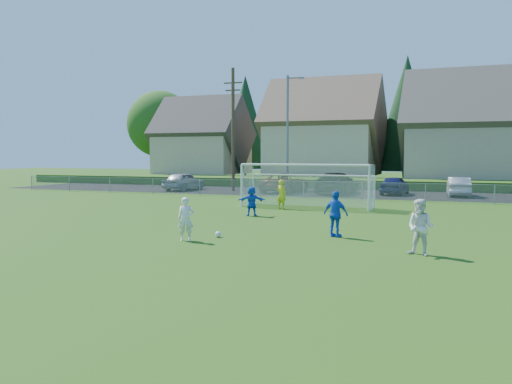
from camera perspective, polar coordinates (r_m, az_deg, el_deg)
ground at (r=16.37m, az=-10.39°, el=-6.74°), size 160.00×160.00×0.00m
asphalt_lot at (r=42.13m, az=9.77°, el=-0.16°), size 60.00×60.00×0.00m
grass_embankment at (r=49.45m, az=11.55°, el=0.89°), size 70.00×6.00×0.80m
soccer_ball at (r=19.84m, az=-4.01°, el=-4.47°), size 0.22×0.22×0.22m
player_white_a at (r=19.10m, az=-7.41°, el=-2.84°), size 0.66×0.58×1.53m
player_white_b at (r=16.92m, az=16.94°, el=-3.58°), size 0.99×0.88×1.70m
player_blue_a at (r=20.00m, az=8.40°, el=-2.31°), size 1.07×0.69×1.69m
player_blue_b at (r=26.56m, az=-0.46°, el=-0.96°), size 1.42×0.86×1.46m
goalkeeper at (r=29.92m, az=2.70°, el=-0.24°), size 0.68×0.55×1.62m
car_a at (r=45.80m, az=-7.61°, el=1.14°), size 2.16×4.56×1.51m
car_c at (r=42.79m, az=3.11°, el=0.95°), size 2.87×5.51×1.48m
car_d at (r=41.80m, az=8.48°, el=0.93°), size 2.60×5.68×1.61m
car_e at (r=41.64m, az=14.38°, el=0.68°), size 1.92×4.19×1.39m
car_f at (r=41.46m, az=20.55°, el=0.52°), size 1.80×4.28×1.37m
soccer_goal at (r=30.92m, az=5.48°, el=1.39°), size 7.42×1.90×2.50m
chainlink_fence at (r=36.73m, az=8.03°, el=0.23°), size 52.06×0.06×1.20m
streetlight at (r=41.75m, az=3.40°, el=6.50°), size 1.38×0.18×9.00m
utility_pole at (r=44.51m, az=-2.43°, el=6.74°), size 1.60×0.26×10.00m
houses_row at (r=56.65m, az=14.96°, el=8.24°), size 53.90×11.45×13.27m
tree_row at (r=62.94m, az=14.76°, el=7.42°), size 65.98×12.36×13.80m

